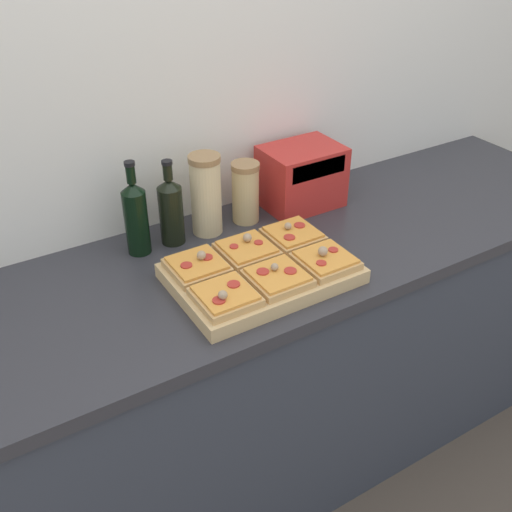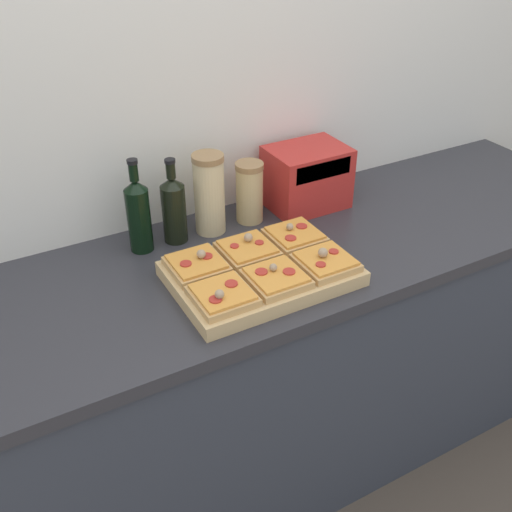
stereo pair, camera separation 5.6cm
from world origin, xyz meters
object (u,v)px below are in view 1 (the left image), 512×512
Objects in this scene: olive_oil_bottle at (136,216)px; grain_jar_tall at (206,195)px; toaster_oven at (301,176)px; wine_bottle at (171,210)px; cutting_board at (262,273)px; grain_jar_short at (245,192)px.

olive_oil_bottle is 0.23m from grain_jar_tall.
toaster_oven is (0.35, -0.00, -0.03)m from grain_jar_tall.
grain_jar_tall is at bearing -0.00° from olive_oil_bottle.
wine_bottle is 1.04× the size of grain_jar_tall.
cutting_board is 1.84× the size of wine_bottle.
grain_jar_short reaches higher than cutting_board.
wine_bottle is 0.96× the size of toaster_oven.
grain_jar_tall is 1.29× the size of grain_jar_short.
grain_jar_short is (0.13, 0.31, 0.08)m from cutting_board.
grain_jar_tall is (0.23, -0.00, 0.01)m from olive_oil_bottle.
olive_oil_bottle reaches higher than toaster_oven.
olive_oil_bottle reaches higher than grain_jar_short.
toaster_oven is (0.58, -0.00, -0.02)m from olive_oil_bottle.
olive_oil_bottle reaches higher than cutting_board.
toaster_oven is at bearing -0.08° from olive_oil_bottle.
grain_jar_short is at bearing -0.00° from olive_oil_bottle.
wine_bottle is 1.34× the size of grain_jar_short.
grain_jar_tall reaches higher than cutting_board.
toaster_oven reaches higher than cutting_board.
cutting_board is at bearing -113.13° from grain_jar_short.
cutting_board is at bearing -138.15° from toaster_oven.
grain_jar_tall is 0.92× the size of toaster_oven.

